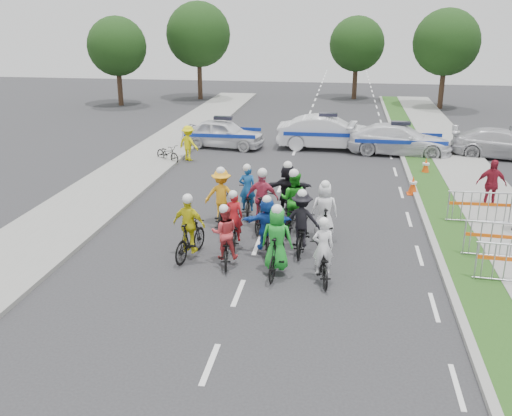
% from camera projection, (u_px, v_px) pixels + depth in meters
% --- Properties ---
extents(ground, '(90.00, 90.00, 0.00)m').
position_uv_depth(ground, '(238.00, 293.00, 13.82)').
color(ground, '#28282B').
rests_on(ground, ground).
extents(curb_right, '(0.20, 60.00, 0.12)m').
position_uv_depth(curb_right, '(429.00, 229.00, 17.74)').
color(curb_right, gray).
rests_on(curb_right, ground).
extents(grass_strip, '(1.20, 60.00, 0.11)m').
position_uv_depth(grass_strip, '(452.00, 231.00, 17.64)').
color(grass_strip, '#214516').
rests_on(grass_strip, ground).
extents(sidewalk_left, '(3.00, 60.00, 0.13)m').
position_uv_depth(sidewalk_left, '(78.00, 210.00, 19.42)').
color(sidewalk_left, gray).
rests_on(sidewalk_left, ground).
extents(rider_0, '(0.86, 1.76, 1.72)m').
position_uv_depth(rider_0, '(323.00, 259.00, 14.33)').
color(rider_0, black).
rests_on(rider_0, ground).
extents(rider_1, '(0.85, 1.88, 1.93)m').
position_uv_depth(rider_1, '(277.00, 247.00, 14.61)').
color(rider_1, black).
rests_on(rider_1, ground).
extents(rider_2, '(0.91, 1.76, 1.71)m').
position_uv_depth(rider_2, '(225.00, 241.00, 15.27)').
color(rider_2, black).
rests_on(rider_2, ground).
extents(rider_3, '(1.01, 1.85, 1.88)m').
position_uv_depth(rider_3, '(190.00, 233.00, 15.61)').
color(rider_3, black).
rests_on(rider_3, ground).
extents(rider_4, '(1.06, 1.86, 1.87)m').
position_uv_depth(rider_4, '(301.00, 227.00, 16.03)').
color(rider_4, black).
rests_on(rider_4, ground).
extents(rider_5, '(1.44, 1.71, 1.75)m').
position_uv_depth(rider_5, '(267.00, 229.00, 15.86)').
color(rider_5, black).
rests_on(rider_5, ground).
extents(rider_6, '(0.85, 1.75, 1.71)m').
position_uv_depth(rider_6, '(234.00, 227.00, 16.47)').
color(rider_6, black).
rests_on(rider_6, ground).
extents(rider_7, '(0.86, 1.84, 1.87)m').
position_uv_depth(rider_7, '(324.00, 217.00, 16.84)').
color(rider_7, black).
rests_on(rider_7, ground).
extents(rider_8, '(0.99, 2.06, 2.02)m').
position_uv_depth(rider_8, '(293.00, 208.00, 17.54)').
color(rider_8, black).
rests_on(rider_8, ground).
extents(rider_9, '(1.04, 1.95, 2.01)m').
position_uv_depth(rider_9, '(263.00, 206.00, 17.66)').
color(rider_9, black).
rests_on(rider_9, ground).
extents(rider_10, '(1.12, 1.95, 1.94)m').
position_uv_depth(rider_10, '(222.00, 202.00, 18.06)').
color(rider_10, black).
rests_on(rider_10, ground).
extents(rider_11, '(1.62, 1.93, 1.98)m').
position_uv_depth(rider_11, '(288.00, 195.00, 18.56)').
color(rider_11, black).
rests_on(rider_11, ground).
extents(rider_12, '(0.85, 1.82, 1.79)m').
position_uv_depth(rider_12, '(248.00, 198.00, 18.99)').
color(rider_12, black).
rests_on(rider_12, ground).
extents(police_car_0, '(4.35, 2.30, 1.41)m').
position_uv_depth(police_car_0, '(223.00, 134.00, 28.63)').
color(police_car_0, silver).
rests_on(police_car_0, ground).
extents(police_car_1, '(4.96, 1.78, 1.63)m').
position_uv_depth(police_car_1, '(328.00, 133.00, 28.27)').
color(police_car_1, silver).
rests_on(police_car_1, ground).
extents(police_car_2, '(5.13, 2.63, 1.42)m').
position_uv_depth(police_car_2, '(399.00, 140.00, 27.23)').
color(police_car_2, silver).
rests_on(police_car_2, ground).
extents(civilian_sedan, '(4.87, 2.64, 1.34)m').
position_uv_depth(civilian_sedan, '(502.00, 144.00, 26.54)').
color(civilian_sedan, '#B6B6BB').
rests_on(civilian_sedan, ground).
extents(spectator_2, '(1.03, 0.45, 1.73)m').
position_uv_depth(spectator_2, '(491.00, 184.00, 19.59)').
color(spectator_2, maroon).
rests_on(spectator_2, ground).
extents(marshal_hiviz, '(1.20, 0.99, 1.61)m').
position_uv_depth(marshal_hiviz, '(188.00, 143.00, 26.05)').
color(marshal_hiviz, yellow).
rests_on(marshal_hiviz, ground).
extents(barrier_1, '(2.03, 0.64, 1.12)m').
position_uv_depth(barrier_1, '(501.00, 242.00, 15.44)').
color(barrier_1, '#A5A8AD').
rests_on(barrier_1, ground).
extents(barrier_2, '(2.01, 0.54, 1.12)m').
position_uv_depth(barrier_2, '(479.00, 209.00, 18.06)').
color(barrier_2, '#A5A8AD').
rests_on(barrier_2, ground).
extents(cone_0, '(0.40, 0.40, 0.70)m').
position_uv_depth(cone_0, '(413.00, 185.00, 21.27)').
color(cone_0, '#F24C0C').
rests_on(cone_0, ground).
extents(cone_1, '(0.40, 0.40, 0.70)m').
position_uv_depth(cone_1, '(426.00, 166.00, 23.90)').
color(cone_1, '#F24C0C').
rests_on(cone_1, ground).
extents(parked_bike, '(1.55, 1.30, 0.80)m').
position_uv_depth(parked_bike, '(168.00, 153.00, 25.89)').
color(parked_bike, black).
rests_on(parked_bike, ground).
extents(tree_0, '(4.20, 4.20, 6.30)m').
position_uv_depth(tree_0, '(117.00, 46.00, 40.68)').
color(tree_0, '#382619').
rests_on(tree_0, ground).
extents(tree_1, '(4.55, 4.55, 6.82)m').
position_uv_depth(tree_1, '(446.00, 42.00, 39.09)').
color(tree_1, '#382619').
rests_on(tree_1, ground).
extents(tree_3, '(4.90, 4.90, 7.35)m').
position_uv_depth(tree_3, '(198.00, 35.00, 43.46)').
color(tree_3, '#382619').
rests_on(tree_3, ground).
extents(tree_4, '(4.20, 4.20, 6.30)m').
position_uv_depth(tree_4, '(357.00, 44.00, 43.81)').
color(tree_4, '#382619').
rests_on(tree_4, ground).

